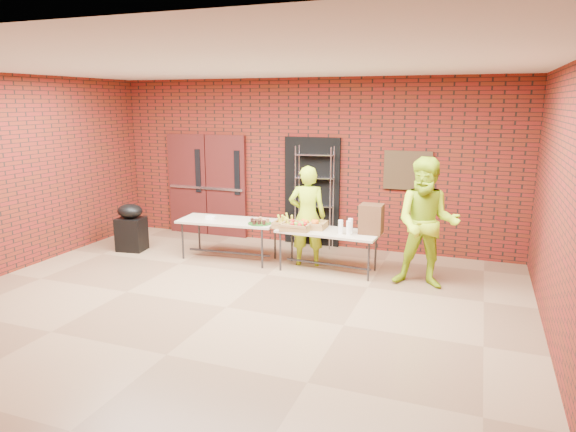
# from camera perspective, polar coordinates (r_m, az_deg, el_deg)

# --- Properties ---
(room) EXTENTS (8.08, 7.08, 3.28)m
(room) POSITION_cam_1_polar(r_m,az_deg,el_deg) (6.74, -7.22, 2.64)
(room) COLOR brown
(room) RESTS_ON ground
(double_doors) EXTENTS (1.78, 0.12, 2.10)m
(double_doors) POSITION_cam_1_polar(r_m,az_deg,el_deg) (10.84, -9.00, 3.41)
(double_doors) COLOR #3F1312
(double_doors) RESTS_ON room
(dark_doorway) EXTENTS (1.10, 0.06, 2.10)m
(dark_doorway) POSITION_cam_1_polar(r_m,az_deg,el_deg) (9.95, 2.68, 2.71)
(dark_doorway) COLOR black
(dark_doorway) RESTS_ON room
(bronze_plaque) EXTENTS (0.85, 0.04, 0.70)m
(bronze_plaque) POSITION_cam_1_polar(r_m,az_deg,el_deg) (9.47, 13.14, 4.96)
(bronze_plaque) COLOR #402A19
(bronze_plaque) RESTS_ON room
(wire_rack) EXTENTS (0.74, 0.35, 1.95)m
(wire_rack) POSITION_cam_1_polar(r_m,az_deg,el_deg) (9.80, 2.94, 2.10)
(wire_rack) COLOR #AAA9B0
(wire_rack) RESTS_ON room
(table_left) EXTENTS (1.78, 0.85, 0.71)m
(table_left) POSITION_cam_1_polar(r_m,az_deg,el_deg) (9.13, -6.64, -0.80)
(table_left) COLOR #B8A78C
(table_left) RESTS_ON room
(table_right) EXTENTS (1.70, 0.79, 0.68)m
(table_right) POSITION_cam_1_polar(r_m,az_deg,el_deg) (8.45, 4.50, -2.02)
(table_right) COLOR #B8A78C
(table_right) RESTS_ON room
(basket_bananas) EXTENTS (0.44, 0.34, 0.14)m
(basket_bananas) POSITION_cam_1_polar(r_m,az_deg,el_deg) (8.62, -0.07, -0.90)
(basket_bananas) COLOR #A67643
(basket_bananas) RESTS_ON table_right
(basket_oranges) EXTENTS (0.47, 0.36, 0.14)m
(basket_oranges) POSITION_cam_1_polar(r_m,az_deg,el_deg) (8.59, 2.69, -0.93)
(basket_oranges) COLOR #A67643
(basket_oranges) RESTS_ON table_right
(basket_apples) EXTENTS (0.47, 0.37, 0.15)m
(basket_apples) POSITION_cam_1_polar(r_m,az_deg,el_deg) (8.46, 0.92, -1.13)
(basket_apples) COLOR #A67643
(basket_apples) RESTS_ON table_right
(muffin_tray) EXTENTS (0.40, 0.40, 0.10)m
(muffin_tray) POSITION_cam_1_polar(r_m,az_deg,el_deg) (8.77, -3.17, -0.58)
(muffin_tray) COLOR #185015
(muffin_tray) RESTS_ON table_left
(napkin_box) EXTENTS (0.16, 0.11, 0.05)m
(napkin_box) POSITION_cam_1_polar(r_m,az_deg,el_deg) (9.22, -8.58, -0.16)
(napkin_box) COLOR white
(napkin_box) RESTS_ON table_left
(coffee_dispenser) EXTENTS (0.36, 0.32, 0.47)m
(coffee_dispenser) POSITION_cam_1_polar(r_m,az_deg,el_deg) (8.31, 9.24, -0.32)
(coffee_dispenser) COLOR #4F2D1B
(coffee_dispenser) RESTS_ON table_right
(cup_stack_front) EXTENTS (0.07, 0.07, 0.22)m
(cup_stack_front) POSITION_cam_1_polar(r_m,az_deg,el_deg) (8.24, 5.86, -1.23)
(cup_stack_front) COLOR white
(cup_stack_front) RESTS_ON table_right
(cup_stack_mid) EXTENTS (0.08, 0.08, 0.23)m
(cup_stack_mid) POSITION_cam_1_polar(r_m,az_deg,el_deg) (8.16, 6.76, -1.35)
(cup_stack_mid) COLOR white
(cup_stack_mid) RESTS_ON table_right
(cup_stack_back) EXTENTS (0.08, 0.08, 0.24)m
(cup_stack_back) POSITION_cam_1_polar(r_m,az_deg,el_deg) (8.30, 6.94, -1.09)
(cup_stack_back) COLOR white
(cup_stack_back) RESTS_ON table_right
(covered_grill) EXTENTS (0.54, 0.47, 0.89)m
(covered_grill) POSITION_cam_1_polar(r_m,az_deg,el_deg) (10.08, -17.04, -1.20)
(covered_grill) COLOR black
(covered_grill) RESTS_ON room
(volunteer_woman) EXTENTS (0.71, 0.56, 1.72)m
(volunteer_woman) POSITION_cam_1_polar(r_m,az_deg,el_deg) (8.70, 2.16, 0.00)
(volunteer_woman) COLOR #A1CC16
(volunteer_woman) RESTS_ON room
(volunteer_man) EXTENTS (0.96, 0.75, 1.97)m
(volunteer_man) POSITION_cam_1_polar(r_m,az_deg,el_deg) (7.90, 15.16, -0.79)
(volunteer_man) COLOR #A1CC16
(volunteer_man) RESTS_ON room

